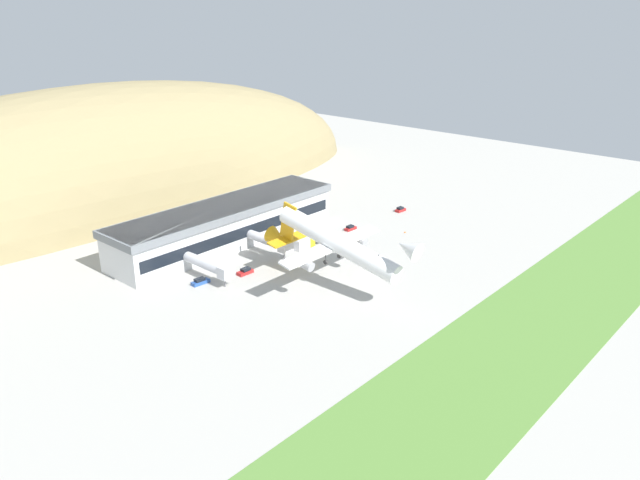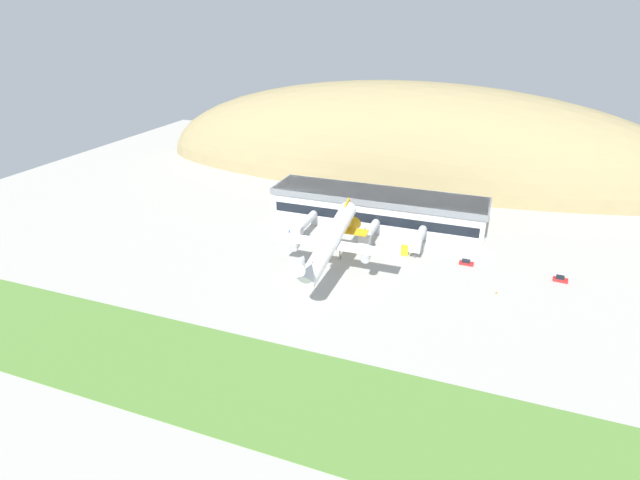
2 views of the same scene
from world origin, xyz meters
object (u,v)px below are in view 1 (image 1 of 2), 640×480
object	(u,v)px
service_car_1	(200,281)
fuel_truck	(304,243)
jetway_0	(210,266)
service_car_3	(400,210)
service_car_2	(350,228)
cargo_airplane	(335,243)
service_car_0	(245,272)
terminal_building	(226,221)
traffic_cone_0	(405,232)
jetway_1	(271,242)
jetway_2	(309,227)

from	to	relation	value
service_car_1	fuel_truck	size ratio (longest dim) A/B	0.70
fuel_truck	jetway_0	bearing A→B (deg)	175.36
jetway_0	service_car_3	bearing A→B (deg)	-3.02
service_car_1	service_car_2	size ratio (longest dim) A/B	1.16
cargo_airplane	service_car_3	size ratio (longest dim) A/B	11.92
service_car_0	jetway_0	bearing A→B (deg)	158.55
service_car_0	service_car_1	xyz separation A→B (m)	(-11.37, 3.72, 0.01)
cargo_airplane	jetway_0	bearing A→B (deg)	125.15
terminal_building	service_car_3	xyz separation A→B (m)	(56.37, -21.09, -5.80)
service_car_0	traffic_cone_0	world-z (taller)	service_car_0
jetway_1	traffic_cone_0	size ratio (longest dim) A/B	26.40
jetway_2	service_car_2	world-z (taller)	jetway_2
jetway_1	service_car_3	distance (m)	54.99
cargo_airplane	fuel_truck	distance (m)	28.08
service_car_3	jetway_2	bearing A→B (deg)	173.06
jetway_0	fuel_truck	xyz separation A→B (m)	(31.14, -2.52, -2.50)
service_car_0	service_car_3	world-z (taller)	service_car_0
service_car_2	service_car_3	bearing A→B (deg)	-2.71
service_car_2	traffic_cone_0	distance (m)	16.42
jetway_1	traffic_cone_0	distance (m)	42.64
fuel_truck	service_car_2	bearing A→B (deg)	-0.92
terminal_building	jetway_0	bearing A→B (deg)	-139.39
jetway_0	jetway_1	size ratio (longest dim) A/B	1.07
jetway_2	service_car_3	bearing A→B (deg)	-6.94
jetway_0	service_car_0	size ratio (longest dim) A/B	3.81
terminal_building	service_car_2	bearing A→B (deg)	-32.23
cargo_airplane	service_car_0	world-z (taller)	cargo_airplane
jetway_2	cargo_airplane	size ratio (longest dim) A/B	0.33
service_car_3	cargo_airplane	bearing A→B (deg)	-160.22
terminal_building	jetway_2	size ratio (longest dim) A/B	4.79
terminal_building	jetway_0	distance (m)	26.34
jetway_0	cargo_airplane	xyz separation A→B (m)	(17.67, -25.10, 7.38)
service_car_3	fuel_truck	bearing A→B (deg)	178.10
terminal_building	jetway_2	distance (m)	23.56
cargo_airplane	service_car_0	bearing A→B (deg)	113.04
fuel_truck	traffic_cone_0	distance (m)	32.52
jetway_2	terminal_building	bearing A→B (deg)	135.98
traffic_cone_0	jetway_0	bearing A→B (deg)	164.60
service_car_0	service_car_3	bearing A→B (deg)	-0.61
jetway_2	fuel_truck	xyz separation A→B (m)	(-5.62, -3.31, -2.50)
jetway_1	cargo_airplane	world-z (taller)	cargo_airplane
terminal_building	cargo_airplane	xyz separation A→B (m)	(-2.24, -42.17, 4.93)
jetway_1	traffic_cone_0	world-z (taller)	jetway_1
service_car_1	service_car_2	distance (m)	54.57
traffic_cone_0	terminal_building	bearing A→B (deg)	140.23
jetway_1	service_car_1	bearing A→B (deg)	-179.56
service_car_0	service_car_2	world-z (taller)	service_car_0
service_car_1	fuel_truck	distance (m)	34.25
service_car_0	service_car_3	size ratio (longest dim) A/B	1.13
terminal_building	service_car_0	world-z (taller)	terminal_building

